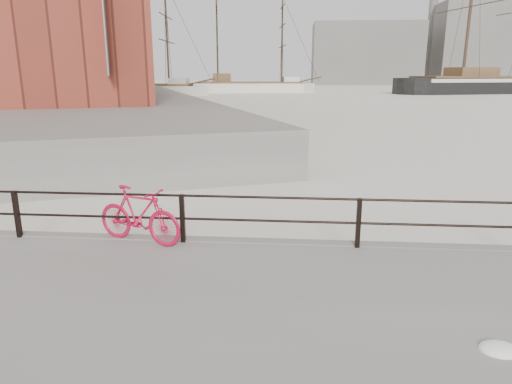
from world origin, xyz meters
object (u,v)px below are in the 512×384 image
(bicycle, at_px, (139,215))
(schooner_mid, at_px, (250,93))
(workboat_far, at_px, (85,103))
(workboat_near, at_px, (52,113))
(schooner_left, at_px, (134,95))

(bicycle, height_order, schooner_mid, schooner_mid)
(schooner_mid, height_order, workboat_far, schooner_mid)
(bicycle, xyz_separation_m, workboat_near, (-19.35, 32.53, -0.93))
(schooner_mid, bearing_deg, workboat_far, -127.00)
(schooner_left, bearing_deg, schooner_mid, 30.51)
(bicycle, xyz_separation_m, schooner_mid, (-5.30, 78.25, -0.93))
(workboat_near, bearing_deg, workboat_far, 89.79)
(workboat_near, bearing_deg, bicycle, -72.50)
(schooner_mid, xyz_separation_m, workboat_near, (-14.05, -45.73, 0.00))
(workboat_near, relative_size, workboat_far, 1.05)
(schooner_mid, height_order, schooner_left, schooner_left)
(schooner_mid, relative_size, schooner_left, 1.00)
(schooner_mid, relative_size, workboat_far, 2.49)
(schooner_mid, bearing_deg, schooner_left, -154.14)
(schooner_mid, distance_m, schooner_left, 21.78)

